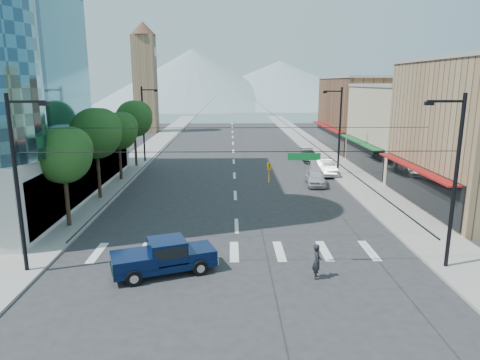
{
  "coord_description": "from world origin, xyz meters",
  "views": [
    {
      "loc": [
        -0.38,
        -21.45,
        9.49
      ],
      "look_at": [
        0.25,
        6.82,
        3.0
      ],
      "focal_mm": 32.0,
      "sensor_mm": 36.0,
      "label": 1
    }
  ],
  "objects_px": {
    "parked_car_mid": "(324,167)",
    "parked_car_far": "(309,156)",
    "pedestrian": "(317,261)",
    "parked_car_near": "(316,178)",
    "pickup_truck": "(163,256)"
  },
  "relations": [
    {
      "from": "pedestrian",
      "to": "parked_car_near",
      "type": "xyz_separation_m",
      "value": [
        3.76,
        19.52,
        -0.16
      ]
    },
    {
      "from": "parked_car_near",
      "to": "parked_car_far",
      "type": "relative_size",
      "value": 0.94
    },
    {
      "from": "pedestrian",
      "to": "parked_car_mid",
      "type": "height_order",
      "value": "pedestrian"
    },
    {
      "from": "pedestrian",
      "to": "parked_car_mid",
      "type": "xyz_separation_m",
      "value": [
        5.56,
        24.18,
        -0.07
      ]
    },
    {
      "from": "pedestrian",
      "to": "pickup_truck",
      "type": "bearing_deg",
      "value": 90.61
    },
    {
      "from": "parked_car_near",
      "to": "pedestrian",
      "type": "bearing_deg",
      "value": -96.01
    },
    {
      "from": "pedestrian",
      "to": "parked_car_near",
      "type": "bearing_deg",
      "value": -4.84
    },
    {
      "from": "pedestrian",
      "to": "parked_car_far",
      "type": "bearing_deg",
      "value": -3.6
    },
    {
      "from": "parked_car_mid",
      "to": "parked_car_far",
      "type": "xyz_separation_m",
      "value": [
        -0.13,
        7.75,
        -0.16
      ]
    },
    {
      "from": "pickup_truck",
      "to": "parked_car_near",
      "type": "xyz_separation_m",
      "value": [
        11.4,
        18.8,
        -0.19
      ]
    },
    {
      "from": "parked_car_mid",
      "to": "parked_car_far",
      "type": "bearing_deg",
      "value": 87.4
    },
    {
      "from": "parked_car_near",
      "to": "parked_car_mid",
      "type": "height_order",
      "value": "parked_car_mid"
    },
    {
      "from": "pedestrian",
      "to": "parked_car_far",
      "type": "height_order",
      "value": "pedestrian"
    },
    {
      "from": "parked_car_near",
      "to": "parked_car_mid",
      "type": "xyz_separation_m",
      "value": [
        1.8,
        4.66,
        0.09
      ]
    },
    {
      "from": "pedestrian",
      "to": "parked_car_near",
      "type": "relative_size",
      "value": 0.41
    }
  ]
}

